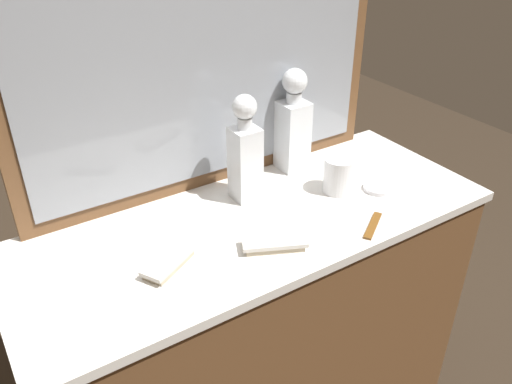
# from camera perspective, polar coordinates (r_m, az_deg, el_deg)

# --- Properties ---
(dresser) EXTENTS (1.26, 0.50, 0.93)m
(dresser) POSITION_cam_1_polar(r_m,az_deg,el_deg) (1.66, 0.00, -16.24)
(dresser) COLOR brown
(dresser) RESTS_ON ground_plane
(dresser_mirror) EXTENTS (1.06, 0.03, 0.78)m
(dresser_mirror) POSITION_cam_1_polar(r_m,az_deg,el_deg) (1.38, -5.42, 15.42)
(dresser_mirror) COLOR brown
(dresser_mirror) RESTS_ON dresser
(crystal_decanter_rear) EXTENTS (0.07, 0.07, 0.30)m
(crystal_decanter_rear) POSITION_cam_1_polar(r_m,az_deg,el_deg) (1.39, -1.18, 3.65)
(crystal_decanter_rear) COLOR white
(crystal_decanter_rear) RESTS_ON dresser
(crystal_decanter_front) EXTENTS (0.08, 0.08, 0.31)m
(crystal_decanter_front) POSITION_cam_1_polar(r_m,az_deg,el_deg) (1.55, 3.99, 6.72)
(crystal_decanter_front) COLOR white
(crystal_decanter_front) RESTS_ON dresser
(crystal_tumbler_far_right) EXTENTS (0.09, 0.09, 0.10)m
(crystal_tumbler_far_right) POSITION_cam_1_polar(r_m,az_deg,el_deg) (1.47, 8.90, 1.70)
(crystal_tumbler_far_right) COLOR white
(crystal_tumbler_far_right) RESTS_ON dresser
(silver_brush_rear) EXTENTS (0.15, 0.12, 0.02)m
(silver_brush_rear) POSITION_cam_1_polar(r_m,az_deg,el_deg) (1.21, -9.39, -7.50)
(silver_brush_rear) COLOR #B7A88C
(silver_brush_rear) RESTS_ON dresser
(silver_brush_far_right) EXTENTS (0.16, 0.12, 0.02)m
(silver_brush_far_right) POSITION_cam_1_polar(r_m,az_deg,el_deg) (1.25, 2.00, -5.61)
(silver_brush_far_right) COLOR #B7A88C
(silver_brush_far_right) RESTS_ON dresser
(porcelain_dish) EXTENTS (0.08, 0.08, 0.01)m
(porcelain_dish) POSITION_cam_1_polar(r_m,az_deg,el_deg) (1.52, 13.03, 0.44)
(porcelain_dish) COLOR silver
(porcelain_dish) RESTS_ON dresser
(tortoiseshell_comb) EXTENTS (0.11, 0.08, 0.01)m
(tortoiseshell_comb) POSITION_cam_1_polar(r_m,az_deg,el_deg) (1.36, 12.50, -3.56)
(tortoiseshell_comb) COLOR brown
(tortoiseshell_comb) RESTS_ON dresser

